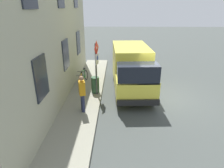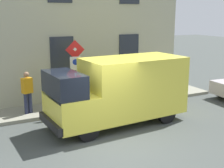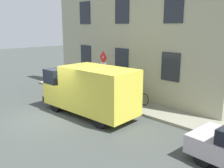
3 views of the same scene
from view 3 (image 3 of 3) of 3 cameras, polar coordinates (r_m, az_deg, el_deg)
name	(u,v)px [view 3 (image 3 of 3)]	position (r m, az deg, el deg)	size (l,w,h in m)	color
ground_plane	(53,117)	(12.95, -13.42, -7.33)	(80.00, 80.00, 0.00)	#404543
sidewalk_slab	(112,99)	(15.36, -0.10, -3.43)	(1.80, 14.69, 0.14)	gray
building_facade	(126,38)	(15.65, 3.19, 10.37)	(0.75, 12.69, 7.40)	#A8A88D
sign_post_stacked	(104,69)	(14.42, -1.93, 3.51)	(0.19, 0.55, 2.82)	#474C47
delivery_van	(90,90)	(12.56, -5.01, -1.27)	(2.28, 5.43, 2.50)	yellow
bicycle_green	(138,97)	(14.34, 5.92, -2.88)	(0.48, 1.71, 0.89)	black
bicycle_orange	(128,94)	(14.81, 3.67, -2.32)	(0.46, 1.71, 0.89)	black
pedestrian	(89,79)	(16.32, -5.18, 1.13)	(0.36, 0.46, 1.72)	#262B47
litter_bin	(108,93)	(14.67, -0.90, -2.12)	(0.44, 0.44, 0.90)	#2D5133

